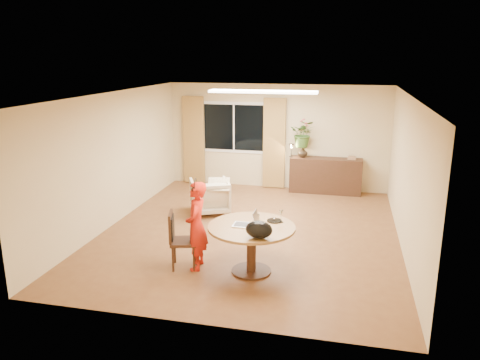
# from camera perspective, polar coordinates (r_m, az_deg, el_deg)

# --- Properties ---
(floor) EXTENTS (6.50, 6.50, 0.00)m
(floor) POSITION_cam_1_polar(r_m,az_deg,el_deg) (9.02, 1.22, -6.34)
(floor) COLOR brown
(floor) RESTS_ON ground
(ceiling) EXTENTS (6.50, 6.50, 0.00)m
(ceiling) POSITION_cam_1_polar(r_m,az_deg,el_deg) (8.43, 1.32, 10.35)
(ceiling) COLOR white
(ceiling) RESTS_ON wall_back
(wall_back) EXTENTS (5.50, 0.00, 5.50)m
(wall_back) POSITION_cam_1_polar(r_m,az_deg,el_deg) (11.77, 4.51, 5.27)
(wall_back) COLOR #CCB385
(wall_back) RESTS_ON floor
(wall_left) EXTENTS (0.00, 6.50, 6.50)m
(wall_left) POSITION_cam_1_polar(r_m,az_deg,el_deg) (9.56, -15.10, 2.52)
(wall_left) COLOR #CCB385
(wall_left) RESTS_ON floor
(wall_right) EXTENTS (0.00, 6.50, 6.50)m
(wall_right) POSITION_cam_1_polar(r_m,az_deg,el_deg) (8.53, 19.67, 0.66)
(wall_right) COLOR #CCB385
(wall_right) RESTS_ON floor
(window) EXTENTS (1.70, 0.03, 1.30)m
(window) POSITION_cam_1_polar(r_m,az_deg,el_deg) (11.93, -0.75, 6.42)
(window) COLOR white
(window) RESTS_ON wall_back
(curtain_left) EXTENTS (0.55, 0.08, 2.25)m
(curtain_left) POSITION_cam_1_polar(r_m,az_deg,el_deg) (12.20, -5.64, 4.86)
(curtain_left) COLOR olive
(curtain_left) RESTS_ON wall_back
(curtain_right) EXTENTS (0.55, 0.08, 2.25)m
(curtain_right) POSITION_cam_1_polar(r_m,az_deg,el_deg) (11.71, 4.18, 4.46)
(curtain_right) COLOR olive
(curtain_right) RESTS_ON wall_back
(ceiling_panel) EXTENTS (2.20, 0.35, 0.05)m
(ceiling_panel) POSITION_cam_1_polar(r_m,az_deg,el_deg) (9.61, 2.80, 10.71)
(ceiling_panel) COLOR white
(ceiling_panel) RESTS_ON ceiling
(dining_table) EXTENTS (1.34, 1.34, 0.76)m
(dining_table) POSITION_cam_1_polar(r_m,az_deg,el_deg) (7.22, 1.41, -6.83)
(dining_table) COLOR brown
(dining_table) RESTS_ON floor
(dining_chair) EXTENTS (0.53, 0.51, 0.92)m
(dining_chair) POSITION_cam_1_polar(r_m,az_deg,el_deg) (7.48, -6.88, -7.27)
(dining_chair) COLOR #321F10
(dining_chair) RESTS_ON floor
(child) EXTENTS (0.56, 0.41, 1.41)m
(child) POSITION_cam_1_polar(r_m,az_deg,el_deg) (7.35, -5.33, -5.58)
(child) COLOR red
(child) RESTS_ON floor
(laptop) EXTENTS (0.38, 0.26, 0.26)m
(laptop) POSITION_cam_1_polar(r_m,az_deg,el_deg) (7.12, 0.61, -4.62)
(laptop) COLOR #B7B7BC
(laptop) RESTS_ON dining_table
(tumbler) EXTENTS (0.08, 0.08, 0.10)m
(tumbler) POSITION_cam_1_polar(r_m,az_deg,el_deg) (7.36, 2.12, -4.62)
(tumbler) COLOR white
(tumbler) RESTS_ON dining_table
(wine_glass) EXTENTS (0.09, 0.09, 0.20)m
(wine_glass) POSITION_cam_1_polar(r_m,az_deg,el_deg) (7.30, 5.02, -4.41)
(wine_glass) COLOR white
(wine_glass) RESTS_ON dining_table
(pot_lid) EXTENTS (0.29, 0.29, 0.04)m
(pot_lid) POSITION_cam_1_polar(r_m,az_deg,el_deg) (7.36, 4.21, -4.90)
(pot_lid) COLOR white
(pot_lid) RESTS_ON dining_table
(handbag) EXTENTS (0.43, 0.30, 0.26)m
(handbag) POSITION_cam_1_polar(r_m,az_deg,el_deg) (6.65, 2.33, -6.07)
(handbag) COLOR black
(handbag) RESTS_ON dining_table
(armchair) EXTENTS (1.04, 1.06, 0.73)m
(armchair) POSITION_cam_1_polar(r_m,az_deg,el_deg) (10.00, -3.70, -1.99)
(armchair) COLOR beige
(armchair) RESTS_ON floor
(throw) EXTENTS (0.56, 0.64, 0.03)m
(throw) POSITION_cam_1_polar(r_m,az_deg,el_deg) (9.76, -2.60, -0.08)
(throw) COLOR beige
(throw) RESTS_ON armchair
(sideboard) EXTENTS (1.73, 0.42, 0.86)m
(sideboard) POSITION_cam_1_polar(r_m,az_deg,el_deg) (11.60, 10.38, 0.54)
(sideboard) COLOR #321F10
(sideboard) RESTS_ON floor
(vase) EXTENTS (0.27, 0.27, 0.25)m
(vase) POSITION_cam_1_polar(r_m,az_deg,el_deg) (11.51, 7.65, 3.39)
(vase) COLOR black
(vase) RESTS_ON sideboard
(bouquet) EXTENTS (0.61, 0.54, 0.66)m
(bouquet) POSITION_cam_1_polar(r_m,az_deg,el_deg) (11.43, 7.72, 5.62)
(bouquet) COLOR #3B6F29
(bouquet) RESTS_ON vase
(book_stack) EXTENTS (0.21, 0.17, 0.08)m
(book_stack) POSITION_cam_1_polar(r_m,az_deg,el_deg) (11.49, 13.47, 2.65)
(book_stack) COLOR olive
(book_stack) RESTS_ON sideboard
(desk_lamp) EXTENTS (0.15, 0.15, 0.34)m
(desk_lamp) POSITION_cam_1_polar(r_m,az_deg,el_deg) (11.48, 6.27, 3.64)
(desk_lamp) COLOR black
(desk_lamp) RESTS_ON sideboard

